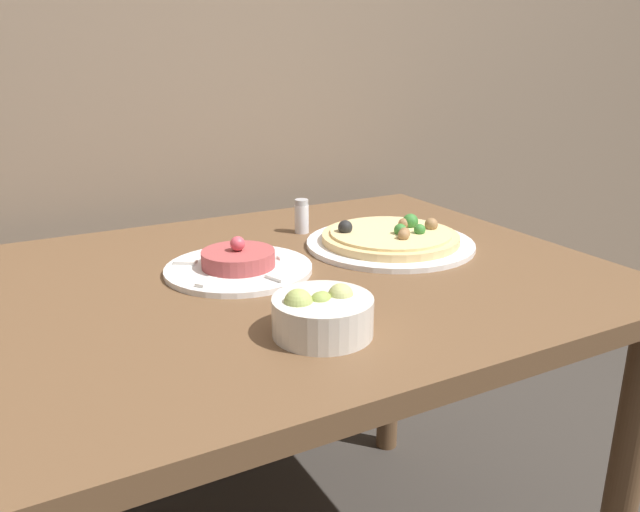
{
  "coord_description": "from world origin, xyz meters",
  "views": [
    {
      "loc": [
        -0.43,
        -0.5,
        1.1
      ],
      "look_at": [
        0.04,
        0.37,
        0.78
      ],
      "focal_mm": 35.0,
      "sensor_mm": 36.0,
      "label": 1
    }
  ],
  "objects": [
    {
      "name": "small_bowl",
      "position": [
        -0.06,
        0.18,
        0.77
      ],
      "size": [
        0.14,
        0.14,
        0.07
      ],
      "color": "silver",
      "rests_on": "dining_table"
    },
    {
      "name": "salt_shaker",
      "position": [
        0.15,
        0.64,
        0.77
      ],
      "size": [
        0.03,
        0.03,
        0.07
      ],
      "color": "silver",
      "rests_on": "dining_table"
    },
    {
      "name": "pizza_plate",
      "position": [
        0.26,
        0.47,
        0.75
      ],
      "size": [
        0.33,
        0.33,
        0.06
      ],
      "color": "white",
      "rests_on": "dining_table"
    },
    {
      "name": "tartare_plate",
      "position": [
        -0.06,
        0.47,
        0.75
      ],
      "size": [
        0.26,
        0.26,
        0.06
      ],
      "color": "white",
      "rests_on": "dining_table"
    },
    {
      "name": "dining_table",
      "position": [
        0.0,
        0.43,
        0.63
      ],
      "size": [
        1.11,
        0.85,
        0.74
      ],
      "color": "brown",
      "rests_on": "ground_plane"
    }
  ]
}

